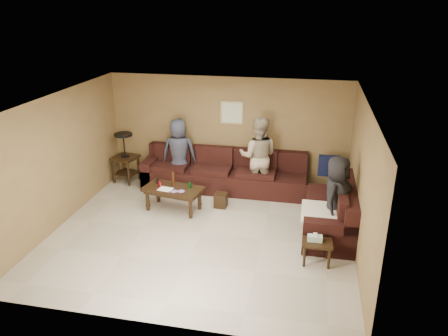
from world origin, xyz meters
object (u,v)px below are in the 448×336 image
person_middle (258,156)px  sectional_sofa (256,188)px  coffee_table (173,191)px  side_table_right (317,244)px  waste_bin (221,200)px  person_left (179,153)px  person_right (336,198)px  end_table_left (125,157)px

person_middle → sectional_sofa: bearing=93.1°
sectional_sofa → person_middle: 0.72m
sectional_sofa → coffee_table: (-1.62, -0.69, 0.09)m
side_table_right → person_middle: size_ratio=0.31×
side_table_right → coffee_table: bearing=154.3°
waste_bin → person_left: size_ratio=0.19×
coffee_table → person_right: person_right is taller
sectional_sofa → person_right: (1.58, -1.15, 0.46)m
person_right → coffee_table: bearing=102.5°
person_left → person_middle: person_middle is taller
person_middle → person_right: bearing=133.9°
sectional_sofa → end_table_left: 3.23m
end_table_left → person_right: person_right is taller
end_table_left → person_left: (1.31, 0.04, 0.18)m
side_table_right → waste_bin: 2.62m
coffee_table → waste_bin: (0.93, 0.32, -0.27)m
sectional_sofa → person_right: 2.00m
side_table_right → person_middle: 2.91m
sectional_sofa → waste_bin: 0.80m
sectional_sofa → waste_bin: size_ratio=15.34×
side_table_right → waste_bin: size_ratio=1.81×
end_table_left → person_right: 5.04m
coffee_table → person_left: person_left is taller
coffee_table → person_left: 1.32m
side_table_right → person_right: bearing=72.1°
end_table_left → person_middle: size_ratio=0.68×
end_table_left → person_left: person_left is taller
side_table_right → person_left: size_ratio=0.34×
sectional_sofa → person_left: bearing=163.4°
side_table_right → end_table_left: bearing=149.7°
person_middle → coffee_table: bearing=34.9°
person_middle → side_table_right: bearing=116.1°
coffee_table → end_table_left: 1.98m
sectional_sofa → person_middle: size_ratio=2.64×
end_table_left → person_left: bearing=1.6°
sectional_sofa → side_table_right: size_ratio=8.46×
person_left → person_right: (3.44, -1.70, -0.02)m
sectional_sofa → side_table_right: 2.44m
coffee_table → person_left: (-0.24, 1.24, 0.38)m
person_middle → waste_bin: bearing=50.6°
sectional_sofa → coffee_table: sectional_sofa is taller
person_left → coffee_table: bearing=92.3°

